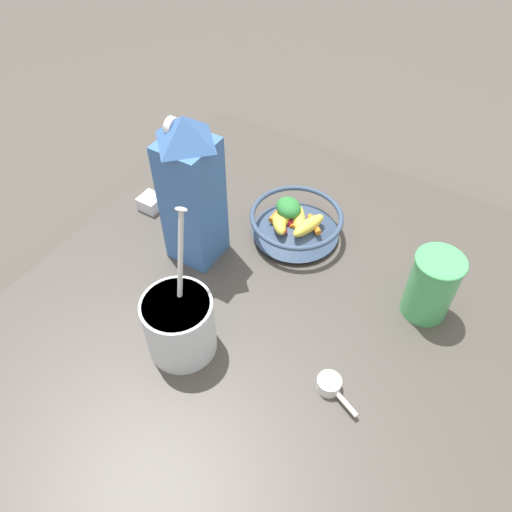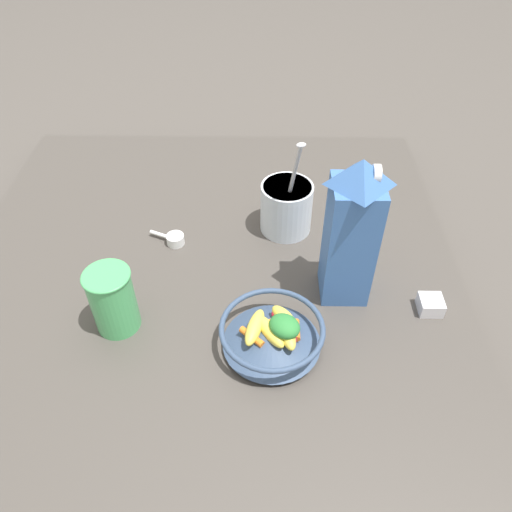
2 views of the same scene
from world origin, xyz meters
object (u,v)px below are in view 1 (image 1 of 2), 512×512
at_px(yogurt_tub, 179,323).
at_px(spice_jar, 151,203).
at_px(drinking_cup, 432,285).
at_px(fruit_bowl, 295,222).
at_px(milk_carton, 192,192).

bearing_deg(yogurt_tub, spice_jar, -131.89).
bearing_deg(drinking_cup, fruit_bowl, -99.19).
distance_m(yogurt_tub, drinking_cup, 0.42).
bearing_deg(spice_jar, drinking_cup, 94.13).
bearing_deg(yogurt_tub, drinking_cup, 131.70).
bearing_deg(spice_jar, yogurt_tub, 48.11).
distance_m(fruit_bowl, spice_jar, 0.31).
relative_size(yogurt_tub, spice_jar, 5.78).
relative_size(fruit_bowl, spice_jar, 4.18).
height_order(fruit_bowl, milk_carton, milk_carton).
xyz_separation_m(yogurt_tub, spice_jar, (-0.24, -0.27, -0.05)).
height_order(fruit_bowl, spice_jar, fruit_bowl).
xyz_separation_m(milk_carton, yogurt_tub, (0.19, 0.11, -0.09)).
height_order(yogurt_tub, drinking_cup, yogurt_tub).
bearing_deg(drinking_cup, spice_jar, -85.87).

